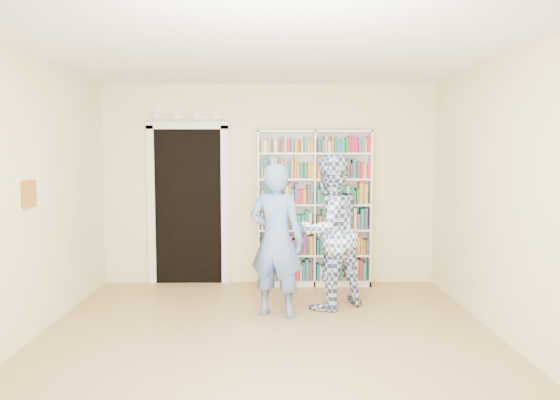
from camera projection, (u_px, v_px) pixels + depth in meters
The scene contains 11 objects.
floor at pixel (267, 346), 5.05m from camera, with size 5.00×5.00×0.00m, color #A68150.
ceiling at pixel (267, 49), 4.82m from camera, with size 5.00×5.00×0.00m, color white.
wall_back at pixel (269, 185), 7.42m from camera, with size 4.50×4.50×0.00m, color #F7E5AA.
wall_left at pixel (17, 201), 4.91m from camera, with size 5.00×5.00×0.00m, color #F7E5AA.
wall_right at pixel (514, 200), 4.96m from camera, with size 5.00×5.00×0.00m, color #F7E5AA.
bookshelf at pixel (314, 208), 7.30m from camera, with size 1.51×0.28×2.08m.
doorway at pixel (188, 197), 7.40m from camera, with size 1.10×0.08×2.43m.
wall_art at pixel (29, 194), 5.10m from camera, with size 0.03×0.25×0.25m, color brown.
man_blue at pixel (276, 240), 5.91m from camera, with size 0.61×0.40×1.67m, color #4F71B0.
man_plaid at pixel (329, 232), 6.22m from camera, with size 0.86×0.67×1.76m, color navy.
paper_sheet at pixel (341, 222), 6.03m from camera, with size 0.21×0.01×0.30m, color white.
Camera 1 is at (0.06, -4.92, 1.78)m, focal length 35.00 mm.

